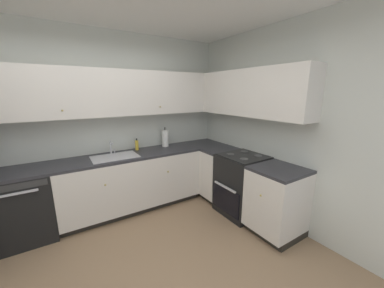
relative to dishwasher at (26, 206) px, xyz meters
The scene contains 14 objects.
wall_back 1.31m from the dishwasher, 19.88° to the left, with size 4.24×0.05×2.66m, color silver.
wall_right 3.47m from the dishwasher, 26.50° to the right, with size 0.05×3.69×2.66m, color silver.
dishwasher is the anchor object (origin of this frame).
lower_cabinets_back 1.34m from the dishwasher, ahead, with size 2.06×0.62×0.85m.
countertop_back 1.41m from the dishwasher, ahead, with size 3.27×0.60×0.04m, color #2D2D33.
lower_cabinets_right 2.92m from the dishwasher, 23.58° to the right, with size 0.62×1.59×0.85m.
countertop_right 2.95m from the dishwasher, 23.60° to the right, with size 0.60×1.59×0.03m.
oven_range 2.86m from the dishwasher, 20.09° to the right, with size 0.68×0.62×1.04m.
upper_cabinets_back 1.80m from the dishwasher, ahead, with size 2.95×0.34×0.64m.
upper_cabinets_right 3.21m from the dishwasher, 15.28° to the right, with size 0.32×2.14×0.64m.
sink 1.17m from the dishwasher, ahead, with size 0.63×0.40×0.10m.
faucet 1.25m from the dishwasher, ahead, with size 0.07×0.16×0.18m.
soap_bottle 1.60m from the dishwasher, ahead, with size 0.05×0.05×0.19m.
paper_towel_roll 2.08m from the dishwasher, ahead, with size 0.11×0.11×0.34m.
Camera 1 is at (-0.47, -1.64, 1.79)m, focal length 20.38 mm.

